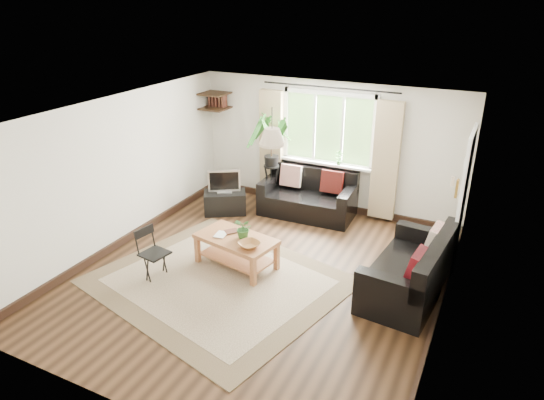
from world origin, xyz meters
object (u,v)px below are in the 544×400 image
at_px(sofa_back, 308,195).
at_px(coffee_table, 236,252).
at_px(palm_stand, 271,162).
at_px(tv_stand, 225,202).
at_px(sofa_right, 409,266).
at_px(folding_chair, 155,255).

relative_size(sofa_back, coffee_table, 1.43).
bearing_deg(palm_stand, coffee_table, -76.97).
bearing_deg(tv_stand, sofa_right, -49.05).
bearing_deg(sofa_back, coffee_table, -98.85).
bearing_deg(tv_stand, sofa_back, -8.70).
distance_m(sofa_back, palm_stand, 0.92).
relative_size(coffee_table, folding_chair, 1.59).
relative_size(tv_stand, palm_stand, 0.43).
bearing_deg(tv_stand, palm_stand, 14.88).
xyz_separation_m(sofa_back, tv_stand, (-1.41, -0.59, -0.19)).
bearing_deg(sofa_back, tv_stand, -159.64).
bearing_deg(coffee_table, sofa_right, 9.98).
distance_m(tv_stand, palm_stand, 1.15).
distance_m(palm_stand, folding_chair, 3.10).
xyz_separation_m(sofa_right, palm_stand, (-2.96, 1.82, 0.48)).
xyz_separation_m(sofa_right, coffee_table, (-2.44, -0.43, -0.17)).
xyz_separation_m(sofa_back, folding_chair, (-1.14, -2.96, -0.02)).
distance_m(coffee_table, tv_stand, 1.97).
bearing_deg(sofa_right, coffee_table, -74.21).
height_order(tv_stand, palm_stand, palm_stand).
relative_size(sofa_back, palm_stand, 0.95).
distance_m(sofa_right, tv_stand, 3.79).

